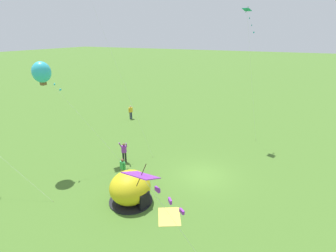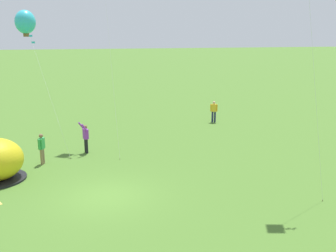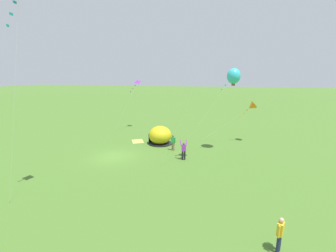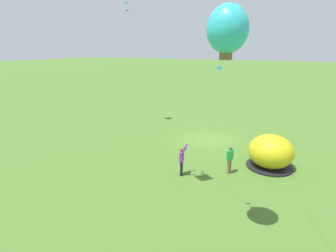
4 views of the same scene
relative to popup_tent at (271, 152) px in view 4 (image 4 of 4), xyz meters
name	(u,v)px [view 4 (image 4 of 4)]	position (x,y,z in m)	size (l,w,h in m)	color
ground_plane	(208,139)	(5.17, -3.20, -1.00)	(300.00, 300.00, 0.00)	#477028
popup_tent	(271,152)	(0.00, 0.00, 0.00)	(2.81, 2.81, 2.10)	gold
picnic_blanket	(279,152)	(-0.27, -2.90, -0.99)	(1.70, 1.30, 0.01)	gold
person_with_toddler	(230,158)	(2.02, 2.01, -0.03)	(0.35, 0.56, 1.72)	#8C7251
person_center_field	(182,159)	(4.42, 3.57, 0.00)	(0.60, 0.71, 1.89)	black
kite_cyan	(227,29)	(1.01, 7.79, 6.74)	(3.16, 5.83, 8.50)	silver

